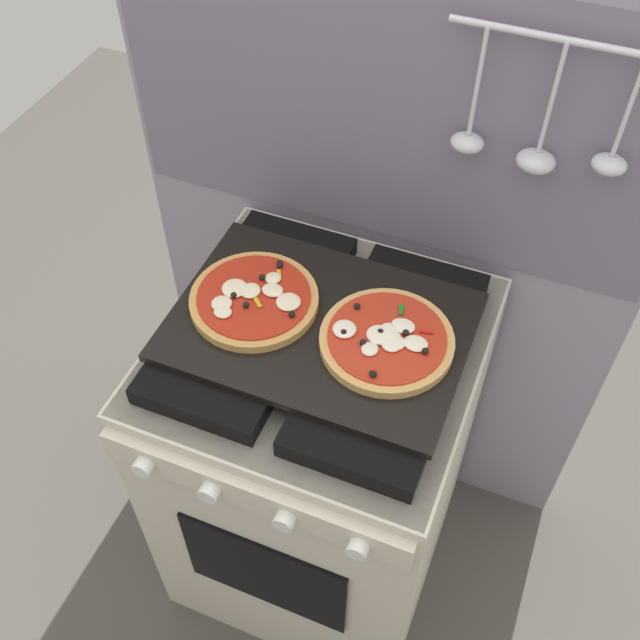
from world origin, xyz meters
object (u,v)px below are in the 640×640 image
(stove, at_px, (320,456))
(pizza_left, at_px, (255,298))
(pizza_right, at_px, (387,340))
(baking_tray, at_px, (320,326))

(stove, relative_size, pizza_left, 3.73)
(stove, distance_m, pizza_right, 0.50)
(stove, relative_size, baking_tray, 1.67)
(pizza_left, relative_size, pizza_right, 1.00)
(stove, bearing_deg, pizza_right, 0.87)
(baking_tray, xyz_separation_m, pizza_right, (0.13, 0.00, 0.02))
(stove, height_order, baking_tray, baking_tray)
(stove, relative_size, pizza_right, 3.73)
(pizza_left, bearing_deg, baking_tray, -1.13)
(stove, height_order, pizza_left, pizza_left)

